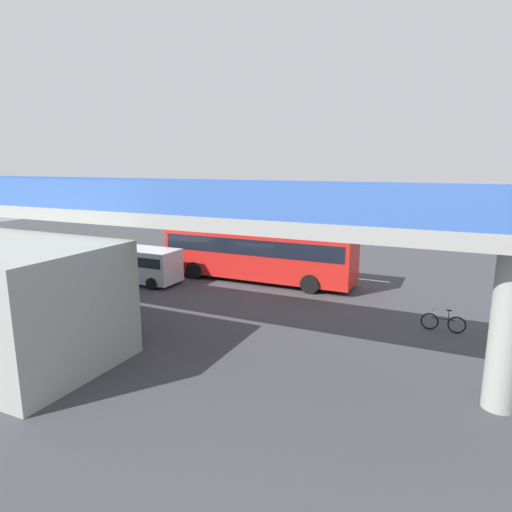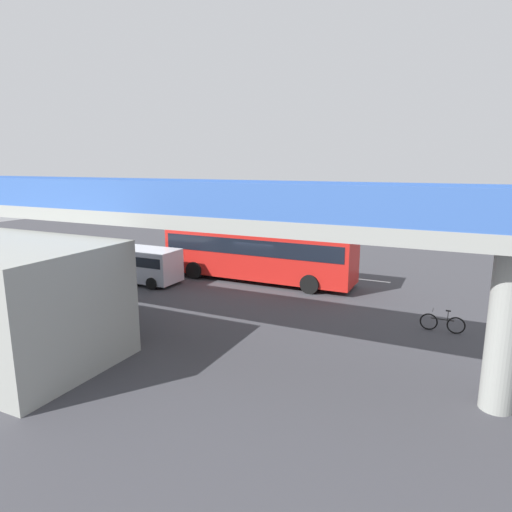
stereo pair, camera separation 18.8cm
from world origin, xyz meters
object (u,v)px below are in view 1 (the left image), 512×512
object	(u,v)px
city_bus	(258,250)
traffic_sign	(319,242)
bicycle_black	(443,323)
parked_van	(140,263)

from	to	relation	value
city_bus	traffic_sign	world-z (taller)	city_bus
bicycle_black	city_bus	bearing A→B (deg)	-21.82
parked_van	city_bus	bearing A→B (deg)	-151.34
bicycle_black	traffic_sign	world-z (taller)	traffic_sign
city_bus	parked_van	xyz separation A→B (m)	(6.07, 3.32, -0.70)
city_bus	parked_van	world-z (taller)	city_bus
parked_van	traffic_sign	bearing A→B (deg)	-139.13
parked_van	bicycle_black	distance (m)	16.55
city_bus	bicycle_black	world-z (taller)	city_bus
parked_van	bicycle_black	world-z (taller)	parked_van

